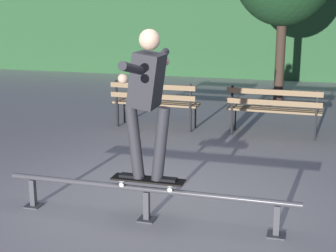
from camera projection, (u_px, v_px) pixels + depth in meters
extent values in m
plane|color=#ADAAA8|center=(155.00, 209.00, 5.73)|extent=(90.00, 90.00, 0.00)
cube|color=#2D5B33|center=(260.00, 33.00, 15.38)|extent=(24.00, 1.20, 2.69)
cylinder|color=#47474C|center=(146.00, 189.00, 5.36)|extent=(3.21, 0.06, 0.06)
cube|color=#47474C|center=(33.00, 193.00, 5.77)|extent=(0.06, 0.06, 0.32)
cube|color=#47474C|center=(34.00, 205.00, 5.81)|extent=(0.18, 0.18, 0.01)
cube|color=#47474C|center=(147.00, 206.00, 5.41)|extent=(0.06, 0.06, 0.32)
cube|color=#47474C|center=(147.00, 219.00, 5.44)|extent=(0.18, 0.18, 0.01)
cube|color=#47474C|center=(277.00, 221.00, 5.04)|extent=(0.06, 0.06, 0.32)
cube|color=#47474C|center=(276.00, 235.00, 5.08)|extent=(0.18, 0.18, 0.01)
cube|color=black|center=(148.00, 180.00, 5.33)|extent=(0.78, 0.20, 0.02)
cube|color=black|center=(148.00, 179.00, 5.33)|extent=(0.77, 0.19, 0.00)
cube|color=#9E9EA3|center=(172.00, 184.00, 5.26)|extent=(0.05, 0.17, 0.02)
cube|color=#9E9EA3|center=(124.00, 179.00, 5.41)|extent=(0.05, 0.17, 0.02)
cylinder|color=beige|center=(170.00, 190.00, 5.20)|extent=(0.05, 0.03, 0.05)
cylinder|color=beige|center=(174.00, 184.00, 5.35)|extent=(0.05, 0.03, 0.05)
cylinder|color=beige|center=(122.00, 184.00, 5.34)|extent=(0.05, 0.03, 0.05)
cylinder|color=beige|center=(127.00, 179.00, 5.49)|extent=(0.05, 0.03, 0.05)
cube|color=black|center=(164.00, 179.00, 5.28)|extent=(0.26, 0.10, 0.03)
cube|color=black|center=(132.00, 176.00, 5.37)|extent=(0.26, 0.10, 0.03)
cylinder|color=#333338|center=(160.00, 144.00, 5.20)|extent=(0.21, 0.12, 0.79)
cylinder|color=#333338|center=(135.00, 142.00, 5.27)|extent=(0.21, 0.12, 0.79)
cube|color=#2D2D33|center=(147.00, 80.00, 5.08)|extent=(0.33, 0.36, 0.57)
cylinder|color=#2D2D33|center=(134.00, 69.00, 4.68)|extent=(0.09, 0.60, 0.21)
cylinder|color=#2D2D33|center=(158.00, 60.00, 5.39)|extent=(0.09, 0.60, 0.21)
sphere|color=beige|center=(123.00, 78.00, 4.44)|extent=(0.09, 0.09, 0.09)
sphere|color=beige|center=(166.00, 62.00, 5.67)|extent=(0.09, 0.09, 0.09)
sphere|color=beige|center=(149.00, 40.00, 4.97)|extent=(0.21, 0.21, 0.21)
cube|color=black|center=(195.00, 116.00, 9.33)|extent=(0.04, 0.04, 0.44)
cube|color=black|center=(191.00, 120.00, 9.04)|extent=(0.04, 0.04, 0.44)
cube|color=black|center=(190.00, 96.00, 8.89)|extent=(0.04, 0.04, 0.44)
cube|color=black|center=(124.00, 111.00, 9.74)|extent=(0.04, 0.04, 0.44)
cube|color=black|center=(118.00, 115.00, 9.44)|extent=(0.04, 0.04, 0.44)
cube|color=black|center=(116.00, 92.00, 9.30)|extent=(0.04, 0.04, 0.44)
cube|color=#937551|center=(158.00, 102.00, 9.46)|extent=(1.60, 0.13, 0.04)
cube|color=#937551|center=(156.00, 103.00, 9.33)|extent=(1.60, 0.13, 0.04)
cube|color=#937551|center=(154.00, 104.00, 9.20)|extent=(1.60, 0.13, 0.04)
cube|color=#937551|center=(152.00, 96.00, 9.10)|extent=(1.60, 0.08, 0.09)
cube|color=#937551|center=(152.00, 86.00, 9.05)|extent=(1.60, 0.08, 0.09)
cube|color=black|center=(316.00, 124.00, 8.76)|extent=(0.04, 0.04, 0.44)
cube|color=black|center=(315.00, 128.00, 8.46)|extent=(0.04, 0.04, 0.44)
cube|color=black|center=(317.00, 103.00, 8.32)|extent=(0.04, 0.04, 0.44)
cube|color=black|center=(235.00, 118.00, 9.17)|extent=(0.04, 0.04, 0.44)
cube|color=black|center=(232.00, 122.00, 8.87)|extent=(0.04, 0.04, 0.44)
cube|color=black|center=(232.00, 98.00, 8.73)|extent=(0.04, 0.04, 0.44)
cube|color=#937551|center=(275.00, 108.00, 8.89)|extent=(1.60, 0.13, 0.04)
cube|color=#937551|center=(274.00, 110.00, 8.76)|extent=(1.60, 0.13, 0.04)
cube|color=#937551|center=(273.00, 111.00, 8.63)|extent=(1.60, 0.13, 0.04)
cube|color=#937551|center=(273.00, 103.00, 8.53)|extent=(1.60, 0.08, 0.09)
cube|color=#937551|center=(274.00, 92.00, 8.48)|extent=(1.60, 0.08, 0.09)
cylinder|color=#3D2D23|center=(280.00, 58.00, 11.64)|extent=(0.22, 0.22, 2.02)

